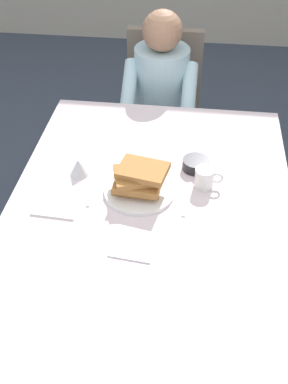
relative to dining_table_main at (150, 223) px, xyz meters
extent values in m
plane|color=#3D4756|center=(0.00, 0.00, -0.65)|extent=(14.00, 14.00, 0.00)
cube|color=silver|center=(0.00, 0.00, 0.07)|extent=(1.10, 1.50, 0.04)
cube|color=silver|center=(0.00, 0.76, -0.04)|extent=(1.10, 0.01, 0.18)
cube|color=silver|center=(-0.56, 0.00, -0.04)|extent=(0.01, 1.50, 0.18)
cylinder|color=brown|center=(-0.47, 0.67, -0.30)|extent=(0.07, 0.07, 0.70)
cylinder|color=brown|center=(0.47, 0.67, -0.30)|extent=(0.07, 0.07, 0.70)
cube|color=#7A6B5B|center=(-0.05, 1.07, -0.23)|extent=(0.44, 0.44, 0.05)
cube|color=#7A6B5B|center=(-0.05, 1.27, 0.04)|extent=(0.44, 0.06, 0.48)
cylinder|color=#2D2319|center=(0.13, 0.89, -0.45)|extent=(0.04, 0.04, 0.40)
cylinder|color=#2D2319|center=(-0.23, 0.89, -0.45)|extent=(0.04, 0.04, 0.40)
cylinder|color=#2D2319|center=(0.13, 1.25, -0.45)|extent=(0.04, 0.04, 0.40)
cylinder|color=#2D2319|center=(-0.23, 1.25, -0.45)|extent=(0.04, 0.04, 0.40)
cylinder|color=silver|center=(-0.05, 1.05, 0.03)|extent=(0.30, 0.30, 0.46)
sphere|color=#A37556|center=(-0.05, 1.03, 0.36)|extent=(0.21, 0.21, 0.21)
cylinder|color=silver|center=(0.11, 0.91, 0.10)|extent=(0.08, 0.29, 0.23)
cylinder|color=silver|center=(-0.21, 0.91, 0.10)|extent=(0.08, 0.29, 0.23)
cylinder|color=#383D51|center=(0.03, 0.87, -0.43)|extent=(0.10, 0.10, 0.45)
cylinder|color=#383D51|center=(-0.13, 0.87, -0.43)|extent=(0.10, 0.10, 0.45)
cylinder|color=white|center=(-0.05, 0.08, 0.10)|extent=(0.28, 0.28, 0.02)
cube|color=#A36B33|center=(-0.06, 0.09, 0.12)|extent=(0.19, 0.14, 0.03)
cube|color=#A36B33|center=(-0.05, 0.06, 0.15)|extent=(0.18, 0.15, 0.03)
cube|color=#A36B33|center=(-0.07, 0.07, 0.17)|extent=(0.19, 0.18, 0.03)
cube|color=#A36B33|center=(-0.04, 0.08, 0.20)|extent=(0.21, 0.17, 0.03)
cylinder|color=white|center=(0.20, 0.15, 0.13)|extent=(0.08, 0.08, 0.08)
torus|color=white|center=(0.25, 0.15, 0.14)|extent=(0.05, 0.01, 0.05)
cylinder|color=black|center=(0.16, 0.26, 0.11)|extent=(0.11, 0.11, 0.04)
cone|color=silver|center=(-0.31, 0.16, 0.13)|extent=(0.08, 0.08, 0.07)
cube|color=silver|center=(-0.24, 0.06, 0.09)|extent=(0.03, 0.18, 0.00)
cube|color=silver|center=(0.14, 0.06, 0.09)|extent=(0.03, 0.20, 0.00)
cube|color=silver|center=(-0.04, -0.27, 0.09)|extent=(0.15, 0.03, 0.00)
cube|color=white|center=(-0.35, -0.05, 0.09)|extent=(0.18, 0.13, 0.01)
camera|label=1|loc=(0.14, -1.29, 1.29)|focal=43.18mm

